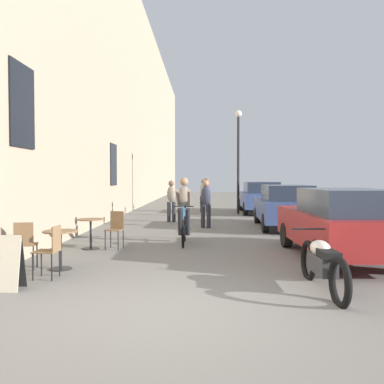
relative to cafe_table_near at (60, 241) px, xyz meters
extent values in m
plane|color=slate|center=(2.15, -2.30, -0.52)|extent=(88.00, 88.00, 0.00)
cube|color=tan|center=(-1.30, 11.70, 5.63)|extent=(0.50, 68.00, 12.31)
cube|color=black|center=(-1.03, 0.78, 2.64)|extent=(0.04, 1.10, 1.70)
cube|color=black|center=(-1.03, 9.17, 1.73)|extent=(0.04, 1.10, 1.70)
cylinder|color=black|center=(0.00, 0.00, -0.51)|extent=(0.40, 0.40, 0.02)
cylinder|color=black|center=(0.00, 0.00, -0.16)|extent=(0.05, 0.05, 0.67)
cylinder|color=brown|center=(0.00, 0.00, 0.19)|extent=(0.64, 0.64, 0.02)
cylinder|color=black|center=(-0.17, -0.84, -0.30)|extent=(0.02, 0.02, 0.45)
cylinder|color=black|center=(-0.15, -0.52, -0.30)|extent=(0.02, 0.02, 0.45)
cylinder|color=black|center=(0.15, -0.86, -0.30)|extent=(0.02, 0.02, 0.45)
cylinder|color=black|center=(0.17, -0.53, -0.30)|extent=(0.02, 0.02, 0.45)
cube|color=brown|center=(0.00, -0.69, -0.06)|extent=(0.40, 0.40, 0.02)
cube|color=brown|center=(0.18, -0.70, 0.16)|extent=(0.04, 0.34, 0.42)
cylinder|color=black|center=(-0.84, 0.13, -0.30)|extent=(0.02, 0.02, 0.45)
cylinder|color=black|center=(-0.52, 0.19, -0.30)|extent=(0.02, 0.02, 0.45)
cylinder|color=black|center=(-0.77, -0.19, -0.30)|extent=(0.02, 0.02, 0.45)
cylinder|color=black|center=(-0.46, -0.13, -0.30)|extent=(0.02, 0.02, 0.45)
cube|color=brown|center=(-0.65, 0.00, -0.06)|extent=(0.45, 0.45, 0.02)
cube|color=brown|center=(-0.61, -0.18, 0.16)|extent=(0.34, 0.09, 0.42)
cylinder|color=black|center=(-0.04, 2.19, -0.51)|extent=(0.40, 0.40, 0.02)
cylinder|color=black|center=(-0.04, 2.19, -0.16)|extent=(0.05, 0.05, 0.67)
cylinder|color=brown|center=(-0.04, 2.19, 0.19)|extent=(0.64, 0.64, 0.02)
cylinder|color=black|center=(0.65, 2.00, -0.30)|extent=(0.02, 0.02, 0.45)
cylinder|color=black|center=(0.34, 2.06, -0.30)|extent=(0.02, 0.02, 0.45)
cylinder|color=black|center=(0.71, 2.32, -0.30)|extent=(0.02, 0.02, 0.45)
cylinder|color=black|center=(0.39, 2.38, -0.30)|extent=(0.02, 0.02, 0.45)
cube|color=brown|center=(0.52, 2.19, -0.06)|extent=(0.44, 0.44, 0.02)
cube|color=brown|center=(0.55, 2.36, 0.16)|extent=(0.34, 0.08, 0.42)
cube|color=black|center=(-0.38, -1.30, -0.11)|extent=(0.56, 0.21, 0.84)
cube|color=#B2A893|center=(-0.37, -1.48, -0.11)|extent=(0.56, 0.21, 0.84)
torus|color=black|center=(2.15, 2.48, -0.19)|extent=(0.05, 0.71, 0.71)
torus|color=black|center=(2.14, 3.53, -0.19)|extent=(0.05, 0.71, 0.71)
cylinder|color=#286084|center=(2.14, 3.44, 0.09)|extent=(0.04, 0.21, 0.58)
cylinder|color=#286084|center=(2.14, 2.94, 0.43)|extent=(0.04, 0.82, 0.14)
cylinder|color=#286084|center=(2.15, 2.50, 0.14)|extent=(0.04, 0.09, 0.67)
cylinder|color=#286084|center=(2.14, 3.03, -0.15)|extent=(0.04, 1.00, 0.12)
cylinder|color=black|center=(2.15, 2.53, 0.48)|extent=(0.52, 0.03, 0.03)
ellipsoid|color=black|center=(2.14, 3.35, 0.41)|extent=(0.12, 0.24, 0.06)
ellipsoid|color=gray|center=(2.14, 3.27, 0.68)|extent=(0.34, 0.35, 0.59)
sphere|color=#A57A5B|center=(2.14, 3.23, 1.08)|extent=(0.22, 0.22, 0.22)
cylinder|color=#26262D|center=(2.24, 3.19, 0.03)|extent=(0.13, 0.40, 0.75)
cylinder|color=#26262D|center=(2.04, 3.19, 0.03)|extent=(0.13, 0.40, 0.75)
cylinder|color=gray|center=(2.29, 2.88, 0.68)|extent=(0.11, 0.75, 0.48)
cylinder|color=gray|center=(2.00, 2.88, 0.68)|extent=(0.10, 0.75, 0.48)
cylinder|color=#26262D|center=(2.83, 6.37, -0.13)|extent=(0.14, 0.14, 0.79)
cylinder|color=#26262D|center=(2.63, 6.40, -0.13)|extent=(0.14, 0.14, 0.79)
ellipsoid|color=#2D3342|center=(2.73, 6.39, 0.58)|extent=(0.37, 0.29, 0.62)
sphere|color=#A57A5B|center=(2.73, 6.39, 0.99)|extent=(0.22, 0.22, 0.22)
cylinder|color=#26262D|center=(1.51, 8.19, -0.13)|extent=(0.14, 0.14, 0.78)
cylinder|color=#26262D|center=(1.32, 8.23, -0.13)|extent=(0.14, 0.14, 0.78)
ellipsoid|color=gray|center=(1.41, 8.21, 0.56)|extent=(0.38, 0.30, 0.61)
sphere|color=brown|center=(1.41, 8.21, 0.97)|extent=(0.22, 0.22, 0.22)
cylinder|color=#26262D|center=(2.90, 10.48, -0.10)|extent=(0.14, 0.14, 0.83)
cylinder|color=#26262D|center=(2.70, 10.45, -0.10)|extent=(0.14, 0.14, 0.83)
ellipsoid|color=#4C3D5B|center=(2.80, 10.46, 0.64)|extent=(0.38, 0.30, 0.66)
sphere|color=brown|center=(2.80, 10.46, 1.07)|extent=(0.22, 0.22, 0.22)
cylinder|color=#26262D|center=(2.75, 12.87, -0.12)|extent=(0.14, 0.14, 0.80)
cylinder|color=#26262D|center=(2.55, 12.90, -0.12)|extent=(0.14, 0.14, 0.80)
ellipsoid|color=#9E9384|center=(2.65, 12.88, 0.59)|extent=(0.37, 0.29, 0.63)
sphere|color=brown|center=(2.65, 12.88, 1.00)|extent=(0.22, 0.22, 0.22)
cylinder|color=black|center=(4.30, 12.00, 1.78)|extent=(0.12, 0.12, 4.60)
sphere|color=silver|center=(4.30, 12.00, 4.22)|extent=(0.32, 0.32, 0.32)
cube|color=maroon|center=(5.49, 1.22, 0.12)|extent=(1.79, 4.18, 0.68)
cube|color=#283342|center=(5.50, 0.72, 0.71)|extent=(1.48, 2.27, 0.50)
cylinder|color=black|center=(4.69, 2.58, -0.22)|extent=(0.20, 0.60, 0.60)
cylinder|color=black|center=(6.25, 2.60, -0.22)|extent=(0.20, 0.60, 0.60)
cylinder|color=black|center=(4.73, -0.16, -0.22)|extent=(0.20, 0.60, 0.60)
cube|color=#384C84|center=(5.40, 6.52, 0.11)|extent=(1.86, 4.18, 0.67)
cube|color=#283342|center=(5.38, 6.03, 0.69)|extent=(1.51, 2.27, 0.50)
cylinder|color=black|center=(4.67, 7.91, -0.22)|extent=(0.21, 0.60, 0.59)
cylinder|color=black|center=(6.23, 7.85, -0.22)|extent=(0.21, 0.60, 0.59)
cylinder|color=black|center=(4.57, 5.20, -0.22)|extent=(0.21, 0.60, 0.59)
cylinder|color=black|center=(6.12, 5.14, -0.22)|extent=(0.21, 0.60, 0.59)
cube|color=#384C84|center=(5.39, 12.42, 0.13)|extent=(1.85, 4.29, 0.69)
cube|color=#283342|center=(5.38, 11.91, 0.74)|extent=(1.53, 2.33, 0.51)
cylinder|color=black|center=(4.62, 13.84, -0.21)|extent=(0.21, 0.62, 0.61)
cylinder|color=black|center=(6.22, 13.80, -0.21)|extent=(0.21, 0.62, 0.61)
cylinder|color=black|center=(4.56, 11.03, -0.21)|extent=(0.21, 0.62, 0.61)
cylinder|color=black|center=(6.16, 11.00, -0.21)|extent=(0.21, 0.62, 0.61)
torus|color=black|center=(4.42, -0.56, -0.22)|extent=(0.11, 0.69, 0.69)
torus|color=black|center=(4.47, -2.01, -0.22)|extent=(0.12, 0.70, 0.70)
cube|color=#333338|center=(4.44, -1.28, -0.12)|extent=(0.27, 0.77, 0.28)
ellipsoid|color=beige|center=(4.44, -1.18, 0.10)|extent=(0.30, 0.53, 0.24)
cube|color=black|center=(4.45, -1.56, 0.08)|extent=(0.25, 0.45, 0.10)
cylinder|color=black|center=(4.42, -0.66, 0.33)|extent=(0.62, 0.05, 0.03)
camera|label=1|loc=(2.65, -7.45, 1.17)|focal=38.20mm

